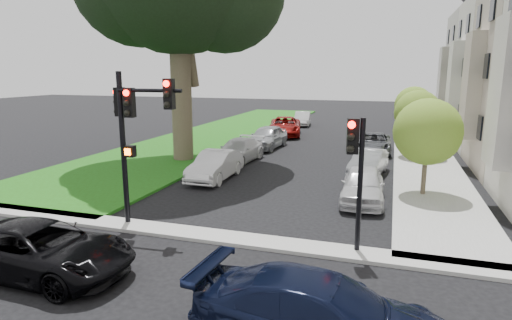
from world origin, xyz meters
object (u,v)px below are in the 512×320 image
(small_tree_b, at_px, (418,113))
(car_parked_1, at_px, (368,163))
(car_parked_5, at_px, (215,165))
(car_parked_7, at_px, (267,137))
(car_parked_0, at_px, (363,185))
(traffic_signal_secondary, at_px, (356,160))
(small_tree_c, at_px, (414,105))
(car_cross_far, at_px, (323,317))
(car_parked_8, at_px, (285,126))
(small_tree_a, at_px, (428,132))
(car_cross_near, at_px, (41,250))
(car_parked_6, at_px, (238,151))
(traffic_signal_main, at_px, (133,122))
(car_parked_9, at_px, (302,119))
(car_parked_2, at_px, (374,143))

(small_tree_b, xyz_separation_m, car_parked_1, (-2.47, -5.66, -2.11))
(car_parked_5, xyz_separation_m, car_parked_7, (-0.05, 9.17, 0.08))
(car_parked_0, bearing_deg, traffic_signal_secondary, -91.13)
(small_tree_c, relative_size, car_parked_5, 0.97)
(car_cross_far, relative_size, car_parked_8, 0.92)
(car_cross_far, xyz_separation_m, car_parked_5, (-7.18, 11.68, -0.04))
(small_tree_a, distance_m, car_parked_0, 3.56)
(traffic_signal_secondary, bearing_deg, small_tree_c, 84.01)
(car_cross_near, xyz_separation_m, car_parked_5, (0.35, 10.74, 0.01))
(traffic_signal_secondary, relative_size, car_parked_6, 0.86)
(car_cross_near, height_order, car_parked_8, car_parked_8)
(small_tree_b, bearing_deg, car_cross_near, -116.99)
(car_parked_0, bearing_deg, car_parked_5, 165.53)
(small_tree_b, height_order, small_tree_c, small_tree_c)
(traffic_signal_main, distance_m, traffic_signal_secondary, 7.31)
(car_cross_near, xyz_separation_m, car_parked_9, (0.06, 33.16, -0.02))
(car_cross_near, relative_size, car_cross_far, 0.97)
(small_tree_a, xyz_separation_m, small_tree_c, (0.00, 15.24, -0.01))
(car_cross_far, relative_size, car_parked_1, 1.28)
(car_parked_8, bearing_deg, car_cross_far, -86.02)
(car_parked_0, height_order, car_parked_8, car_parked_8)
(small_tree_a, relative_size, car_cross_far, 0.82)
(traffic_signal_main, relative_size, car_parked_6, 1.13)
(car_parked_5, bearing_deg, car_parked_0, -12.67)
(traffic_signal_main, xyz_separation_m, car_parked_2, (7.08, 16.53, -2.98))
(car_parked_7, xyz_separation_m, car_parked_9, (-0.25, 13.25, -0.11))
(car_cross_far, distance_m, car_parked_6, 17.63)
(car_parked_6, bearing_deg, car_parked_7, 90.36)
(small_tree_c, xyz_separation_m, car_parked_1, (-2.47, -12.11, -2.11))
(car_parked_6, bearing_deg, car_parked_9, 93.79)
(car_cross_far, distance_m, car_parked_8, 28.04)
(small_tree_c, bearing_deg, car_parked_2, -114.30)
(car_parked_1, xyz_separation_m, car_parked_6, (-7.50, 1.11, 0.02))
(traffic_signal_main, distance_m, car_parked_9, 29.39)
(traffic_signal_main, relative_size, car_parked_7, 1.14)
(car_parked_1, xyz_separation_m, car_parked_2, (-0.04, 6.56, -0.01))
(small_tree_b, distance_m, car_parked_1, 6.52)
(car_parked_9, bearing_deg, car_parked_5, -97.34)
(car_cross_near, relative_size, car_parked_5, 1.17)
(car_cross_near, bearing_deg, small_tree_c, -20.78)
(car_cross_near, height_order, car_parked_1, car_cross_near)
(small_tree_b, xyz_separation_m, car_parked_2, (-2.51, 0.90, -2.12))
(car_parked_6, height_order, car_parked_7, car_parked_7)
(car_parked_2, distance_m, car_parked_9, 14.70)
(small_tree_c, bearing_deg, traffic_signal_main, -113.47)
(car_parked_1, height_order, car_parked_2, car_parked_1)
(small_tree_c, xyz_separation_m, car_cross_near, (-9.96, -26.01, -2.07))
(car_parked_7, distance_m, car_parked_9, 13.25)
(small_tree_c, bearing_deg, car_cross_far, -95.15)
(car_cross_far, height_order, car_parked_8, car_parked_8)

